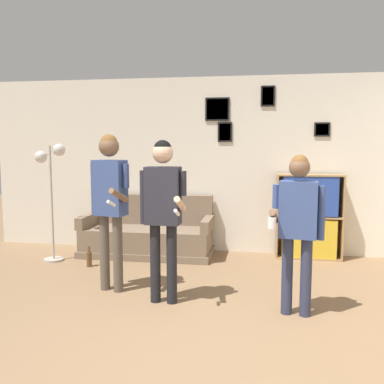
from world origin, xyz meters
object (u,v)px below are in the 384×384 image
at_px(person_player_foreground_left, 110,195).
at_px(person_watcher_holding_cup, 298,219).
at_px(couch, 148,235).
at_px(bookshelf, 309,217).
at_px(person_player_foreground_center, 163,204).
at_px(bottle_on_floor, 89,259).
at_px(floor_lamp, 51,176).

height_order(person_player_foreground_left, person_watcher_holding_cup, person_player_foreground_left).
height_order(couch, bookshelf, bookshelf).
bearing_deg(person_player_foreground_center, person_player_foreground_left, 158.71).
height_order(person_watcher_holding_cup, bottle_on_floor, person_watcher_holding_cup).
bearing_deg(bottle_on_floor, floor_lamp, 161.96).
relative_size(bookshelf, person_watcher_holding_cup, 0.79).
height_order(couch, person_player_foreground_center, person_player_foreground_center).
bearing_deg(floor_lamp, person_watcher_holding_cup, -23.54).
xyz_separation_m(person_player_foreground_center, bottle_on_floor, (-1.32, 1.13, -0.96)).
height_order(floor_lamp, person_watcher_holding_cup, floor_lamp).
xyz_separation_m(bookshelf, floor_lamp, (-3.65, -0.77, 0.62)).
height_order(floor_lamp, bottle_on_floor, floor_lamp).
relative_size(person_watcher_holding_cup, bottle_on_floor, 5.57).
relative_size(floor_lamp, bottle_on_floor, 5.94).
bearing_deg(person_player_foreground_left, floor_lamp, 139.92).
height_order(bookshelf, person_player_foreground_center, person_player_foreground_center).
bearing_deg(bottle_on_floor, person_player_foreground_center, -40.57).
xyz_separation_m(couch, bottle_on_floor, (-0.62, -0.78, -0.18)).
height_order(person_player_foreground_left, bottle_on_floor, person_player_foreground_left).
height_order(person_player_foreground_left, person_player_foreground_center, person_player_foreground_left).
xyz_separation_m(couch, person_player_foreground_center, (0.70, -1.91, 0.77)).
relative_size(couch, floor_lamp, 1.17).
bearing_deg(bookshelf, person_player_foreground_left, -142.28).
bearing_deg(person_watcher_holding_cup, person_player_foreground_center, 175.45).
height_order(couch, floor_lamp, floor_lamp).
bearing_deg(bottle_on_floor, couch, 51.47).
distance_m(bookshelf, person_watcher_holding_cup, 2.26).
bearing_deg(floor_lamp, bottle_on_floor, -18.04).
bearing_deg(person_player_foreground_center, person_watcher_holding_cup, -4.55).
xyz_separation_m(person_player_foreground_left, bottle_on_floor, (-0.64, 0.87, -1.00)).
distance_m(floor_lamp, bottle_on_floor, 1.31).
bearing_deg(person_watcher_holding_cup, couch, 135.67).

